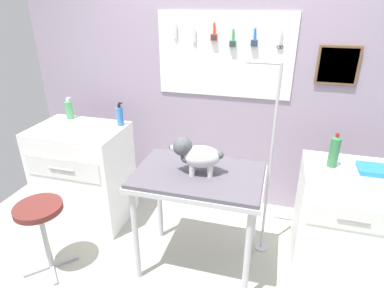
{
  "coord_description": "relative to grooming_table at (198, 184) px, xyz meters",
  "views": [
    {
      "loc": [
        0.51,
        -1.69,
        1.98
      ],
      "look_at": [
        -0.01,
        0.2,
        1.09
      ],
      "focal_mm": 30.18,
      "sensor_mm": 36.0,
      "label": 1
    }
  ],
  "objects": [
    {
      "name": "counter_left",
      "position": [
        -1.19,
        0.34,
        -0.28
      ],
      "size": [
        0.8,
        0.58,
        0.93
      ],
      "color": "white",
      "rests_on": "ground"
    },
    {
      "name": "rear_wall_panel",
      "position": [
        -0.02,
        1.03,
        0.41
      ],
      "size": [
        4.0,
        0.11,
        2.3
      ],
      "color": "#9B8A9F",
      "rests_on": "ground"
    },
    {
      "name": "pump_bottle_white",
      "position": [
        -0.85,
        0.51,
        0.27
      ],
      "size": [
        0.06,
        0.06,
        0.21
      ],
      "color": "#3270BC",
      "rests_on": "counter_left"
    },
    {
      "name": "stool",
      "position": [
        -1.12,
        -0.35,
        -0.26
      ],
      "size": [
        0.35,
        0.35,
        0.6
      ],
      "color": "#9E9EA3",
      "rests_on": "ground"
    },
    {
      "name": "dog",
      "position": [
        -0.02,
        -0.01,
        0.24
      ],
      "size": [
        0.37,
        0.21,
        0.27
      ],
      "color": "silver",
      "rests_on": "grooming_table"
    },
    {
      "name": "grooming_arm",
      "position": [
        0.48,
        0.32,
        -0.01
      ],
      "size": [
        0.3,
        0.11,
        1.59
      ],
      "color": "#B7B7BC",
      "rests_on": "ground"
    },
    {
      "name": "grooming_table",
      "position": [
        0.0,
        0.0,
        0.0
      ],
      "size": [
        0.93,
        0.61,
        0.85
      ],
      "color": "#B7B7BC",
      "rests_on": "ground"
    },
    {
      "name": "soda_bottle",
      "position": [
        0.92,
        0.33,
        0.23
      ],
      "size": [
        0.07,
        0.07,
        0.26
      ],
      "color": "#317140",
      "rests_on": "cabinet_right"
    },
    {
      "name": "supply_tray",
      "position": [
        1.21,
        0.32,
        0.13
      ],
      "size": [
        0.24,
        0.18,
        0.04
      ],
      "color": "blue",
      "rests_on": "cabinet_right"
    },
    {
      "name": "shampoo_bottle",
      "position": [
        -1.4,
        0.54,
        0.27
      ],
      "size": [
        0.07,
        0.07,
        0.21
      ],
      "color": "#489758",
      "rests_on": "counter_left"
    },
    {
      "name": "cabinet_right",
      "position": [
        1.07,
        0.31,
        -0.32
      ],
      "size": [
        0.68,
        0.54,
        0.86
      ],
      "color": "white",
      "rests_on": "ground"
    },
    {
      "name": "ground",
      "position": [
        -0.02,
        -0.25,
        -0.77
      ],
      "size": [
        4.4,
        4.0,
        0.04
      ],
      "primitive_type": "cube",
      "color": "#ABAD9B"
    }
  ]
}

